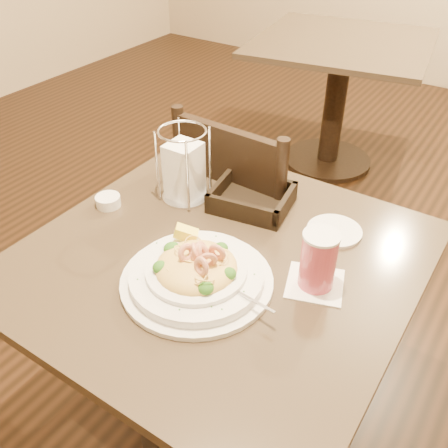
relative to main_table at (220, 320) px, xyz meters
The scene contains 10 objects.
ground 0.50m from the main_table, ahead, with size 7.00×7.00×0.00m, color black.
main_table is the anchor object (origin of this frame).
background_table 1.89m from the main_table, 103.58° to the left, with size 1.04×1.04×0.74m.
dining_chair_near 0.45m from the main_table, 111.42° to the left, with size 0.44×0.44×0.93m.
pasta_bowl 0.29m from the main_table, 83.09° to the right, with size 0.38×0.35×0.11m.
drink_glass 0.39m from the main_table, ahead, with size 0.16×0.16×0.14m.
bread_basket 0.34m from the main_table, 100.99° to the left, with size 0.23×0.20×0.06m.
napkin_caddy 0.42m from the main_table, 144.66° to the left, with size 0.13×0.13×0.21m.
side_plate 0.39m from the main_table, 50.42° to the left, with size 0.14×0.14×0.01m, color white.
butter_ramekin 0.45m from the main_table, behind, with size 0.07×0.07×0.03m, color white.
Camera 1 is at (0.52, -0.77, 1.52)m, focal length 40.00 mm.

